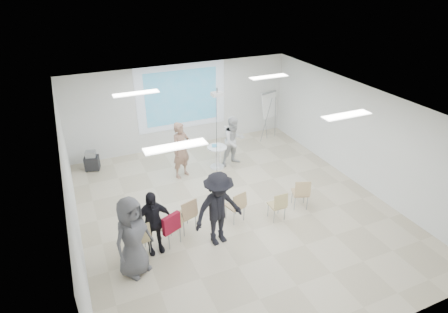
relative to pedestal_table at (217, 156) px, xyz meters
name	(u,v)px	position (x,y,z in m)	size (l,w,h in m)	color
floor	(236,211)	(-0.45, -2.38, -0.49)	(8.00, 9.00, 0.10)	beige
ceiling	(238,103)	(-0.45, -2.38, 2.61)	(8.00, 9.00, 0.10)	white
wall_back	(182,106)	(-0.45, 2.17, 1.06)	(8.00, 0.10, 3.00)	silver
wall_left	(69,196)	(-4.50, -2.38, 1.06)	(0.10, 9.00, 3.00)	silver
wall_right	(360,135)	(3.60, -2.38, 1.06)	(0.10, 9.00, 3.00)	silver
projection_halo	(182,97)	(-0.45, 2.11, 1.41)	(3.20, 0.01, 2.30)	silver
projection_image	(182,97)	(-0.45, 2.09, 1.41)	(2.60, 0.01, 1.90)	teal
pedestal_table	(217,156)	(0.00, 0.00, 0.00)	(0.80, 0.80, 0.79)	silver
player_left	(181,147)	(-1.21, -0.04, 0.59)	(0.75, 0.51, 2.05)	#9B735F
player_right	(234,139)	(0.61, 0.04, 0.49)	(0.89, 0.71, 1.85)	silver
controller_left	(183,133)	(-1.03, 0.21, 0.91)	(0.04, 0.12, 0.04)	white
controller_right	(226,128)	(0.43, 0.29, 0.81)	(0.04, 0.13, 0.04)	silver
chair_far_left	(140,237)	(-3.21, -3.17, 0.12)	(0.50, 0.52, 0.94)	tan
chair_left_mid	(171,226)	(-2.45, -3.05, 0.11)	(0.58, 0.60, 0.92)	tan
chair_left_inner	(187,213)	(-1.96, -2.75, 0.13)	(0.57, 0.59, 0.95)	tan
chair_center	(237,204)	(-0.65, -2.86, 0.09)	(0.51, 0.53, 0.88)	tan
chair_right_inner	(278,204)	(0.35, -3.24, 0.06)	(0.40, 0.43, 0.84)	tan
chair_right_far	(301,192)	(1.19, -3.04, 0.10)	(0.55, 0.57, 0.90)	tan
red_jacket	(171,223)	(-2.48, -3.20, 0.28)	(0.47, 0.11, 0.45)	maroon
laptop	(185,213)	(-1.98, -2.65, 0.07)	(0.35, 0.25, 0.03)	black
audience_left	(152,218)	(-2.89, -3.11, 0.48)	(1.07, 0.64, 1.84)	black
audience_mid	(219,205)	(-1.40, -3.42, 0.64)	(1.39, 0.76, 2.15)	black
audience_outer	(132,233)	(-3.43, -3.59, 0.61)	(1.03, 0.68, 2.10)	#58575C
flipchart_easel	(269,105)	(2.64, 1.31, 0.94)	(0.78, 0.61, 1.86)	gray
av_cart	(92,161)	(-3.77, 1.51, -0.13)	(0.52, 0.45, 0.66)	black
ceiling_projector	(217,99)	(-0.35, -0.88, 2.25)	(0.30, 0.25, 3.00)	white
fluor_panel_nw	(136,93)	(-2.45, -0.38, 2.53)	(1.20, 0.30, 0.02)	white
fluor_panel_ne	(269,77)	(1.55, -0.38, 2.53)	(1.20, 0.30, 0.02)	white
fluor_panel_sw	(176,146)	(-2.45, -3.88, 2.53)	(1.20, 0.30, 0.02)	white
fluor_panel_se	(346,115)	(1.55, -3.88, 2.53)	(1.20, 0.30, 0.02)	white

